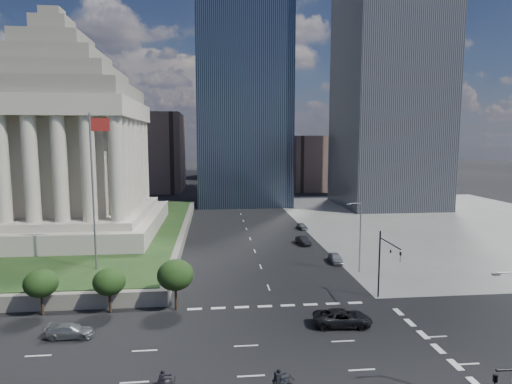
{
  "coord_description": "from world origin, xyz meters",
  "views": [
    {
      "loc": [
        -6.78,
        -31.56,
        18.5
      ],
      "look_at": [
        -1.82,
        17.82,
        12.45
      ],
      "focal_mm": 30.0,
      "sensor_mm": 36.0,
      "label": 1
    }
  ],
  "objects": [
    {
      "name": "parked_sedan_far",
      "position": [
        11.5,
        54.61,
        0.66
      ],
      "size": [
        4.02,
        2.07,
        1.31
      ],
      "primitive_type": "imported",
      "rotation": [
        0.0,
        0.0,
        0.14
      ],
      "color": "slate",
      "rests_on": "ground"
    },
    {
      "name": "street_lamp_north",
      "position": [
        13.33,
        25.0,
        5.66
      ],
      "size": [
        2.13,
        0.22,
        10.0
      ],
      "color": "slate",
      "rests_on": "ground"
    },
    {
      "name": "motorcycle_trail",
      "position": [
        -10.74,
        -1.7,
        0.91
      ],
      "size": [
        2.46,
        0.77,
        1.82
      ],
      "primitive_type": null,
      "rotation": [
        0.0,
        0.0,
        -0.04
      ],
      "color": "black",
      "rests_on": "ground"
    },
    {
      "name": "plaza_lawn",
      "position": [
        -45.0,
        50.0,
        1.85
      ],
      "size": [
        64.0,
        68.0,
        0.1
      ],
      "primitive_type": "cube",
      "color": "#1B3917",
      "rests_on": "plaza_terrace"
    },
    {
      "name": "building_filler_ne",
      "position": [
        32.0,
        130.0,
        10.0
      ],
      "size": [
        20.0,
        30.0,
        20.0
      ],
      "primitive_type": "cube",
      "color": "brown",
      "rests_on": "ground"
    },
    {
      "name": "flagpole",
      "position": [
        -21.83,
        24.0,
        13.11
      ],
      "size": [
        2.52,
        0.24,
        20.0
      ],
      "color": "slate",
      "rests_on": "plaza_lawn"
    },
    {
      "name": "suv_grey",
      "position": [
        -20.35,
        8.31,
        0.64
      ],
      "size": [
        1.92,
        4.44,
        1.27
      ],
      "primitive_type": "imported",
      "rotation": [
        0.0,
        0.0,
        1.54
      ],
      "color": "#5A5E62",
      "rests_on": "ground"
    },
    {
      "name": "war_memorial",
      "position": [
        -34.0,
        48.0,
        21.4
      ],
      "size": [
        34.0,
        34.0,
        39.0
      ],
      "primitive_type": null,
      "color": "#A99F8D",
      "rests_on": "plaza_lawn"
    },
    {
      "name": "plaza_terrace",
      "position": [
        -45.0,
        50.0,
        0.9
      ],
      "size": [
        66.0,
        70.0,
        1.8
      ],
      "primitive_type": "cube",
      "color": "slate",
      "rests_on": "ground"
    },
    {
      "name": "traffic_signal_ne",
      "position": [
        12.5,
        13.7,
        5.25
      ],
      "size": [
        0.3,
        5.74,
        8.0
      ],
      "color": "black",
      "rests_on": "ground"
    },
    {
      "name": "sidewalk_ne",
      "position": [
        46.0,
        60.0,
        0.01
      ],
      "size": [
        68.0,
        90.0,
        0.03
      ],
      "primitive_type": "cube",
      "color": "slate",
      "rests_on": "ground"
    },
    {
      "name": "highrise_ne",
      "position": [
        42.0,
        85.0,
        50.0
      ],
      "size": [
        26.0,
        28.0,
        100.0
      ],
      "primitive_type": "cube",
      "color": "black",
      "rests_on": "ground"
    },
    {
      "name": "pickup_truck",
      "position": [
        5.93,
        8.24,
        0.81
      ],
      "size": [
        3.11,
        6.03,
        1.63
      ],
      "primitive_type": "imported",
      "rotation": [
        0.0,
        0.0,
        1.5
      ],
      "color": "black",
      "rests_on": "ground"
    },
    {
      "name": "parked_sedan_near",
      "position": [
        11.5,
        29.93,
        0.72
      ],
      "size": [
        1.91,
        4.33,
        1.45
      ],
      "primitive_type": "imported",
      "rotation": [
        0.0,
        0.0,
        -0.05
      ],
      "color": "gray",
      "rests_on": "ground"
    },
    {
      "name": "building_filler_nw",
      "position": [
        -30.0,
        130.0,
        14.0
      ],
      "size": [
        24.0,
        30.0,
        28.0
      ],
      "primitive_type": "cube",
      "color": "brown",
      "rests_on": "ground"
    },
    {
      "name": "motorcycle_lead",
      "position": [
        -2.37,
        -2.93,
        1.05
      ],
      "size": [
        2.93,
        1.45,
        2.11
      ],
      "primitive_type": null,
      "rotation": [
        0.0,
        0.0,
        0.25
      ],
      "color": "black",
      "rests_on": "ground"
    },
    {
      "name": "ground",
      "position": [
        0.0,
        100.0,
        0.0
      ],
      "size": [
        500.0,
        500.0,
        0.0
      ],
      "primitive_type": "plane",
      "color": "black",
      "rests_on": "ground"
    },
    {
      "name": "parked_sedan_mid",
      "position": [
        9.0,
        41.56,
        0.69
      ],
      "size": [
        4.39,
        2.17,
        1.38
      ],
      "primitive_type": "imported",
      "rotation": [
        0.0,
        0.0,
        0.17
      ],
      "color": "black",
      "rests_on": "ground"
    },
    {
      "name": "midrise_glass",
      "position": [
        2.0,
        95.0,
        30.0
      ],
      "size": [
        26.0,
        26.0,
        60.0
      ],
      "primitive_type": "cube",
      "color": "black",
      "rests_on": "ground"
    }
  ]
}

